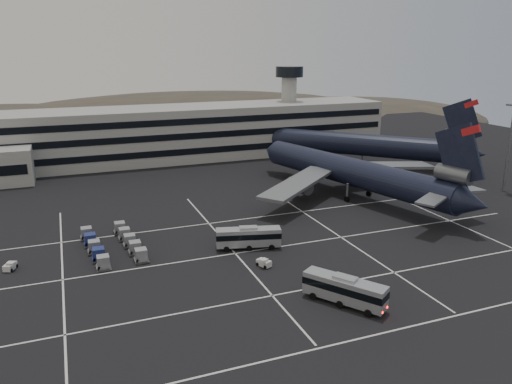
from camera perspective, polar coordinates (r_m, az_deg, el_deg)
ground at (r=73.15m, az=3.13°, el=-7.51°), size 260.00×260.00×0.00m
lane_markings at (r=74.12m, az=3.57°, el=-7.19°), size 90.00×55.62×0.01m
terminal at (r=136.20m, az=-10.48°, el=6.48°), size 125.00×26.00×24.00m
hills at (r=239.00m, az=-9.94°, el=6.02°), size 352.00×180.00×44.00m
lightpole_right at (r=115.98m, az=27.09°, el=5.74°), size 2.40×2.40×18.28m
trijet_main at (r=102.18m, az=11.11°, el=2.25°), size 45.86×56.89×18.08m
trijet_far at (r=131.47m, az=12.53°, el=5.35°), size 43.95×45.31×18.08m
bus_near at (r=60.90m, az=10.08°, el=-10.86°), size 7.62×9.73×3.58m
bus_far at (r=75.65m, az=-0.88°, el=-5.11°), size 10.07×4.70×3.46m
tug_a at (r=76.84m, az=-26.32°, el=-7.62°), size 1.91×2.30×1.28m
tug_b at (r=70.10m, az=0.96°, el=-8.07°), size 1.96×2.33×1.30m
uld_cluster at (r=78.47m, az=-16.10°, el=-5.71°), size 8.97×15.70×1.95m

